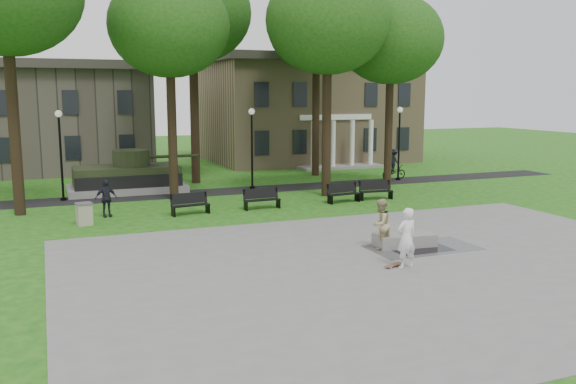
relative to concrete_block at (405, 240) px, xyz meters
name	(u,v)px	position (x,y,z in m)	size (l,w,h in m)	color
ground	(338,234)	(-1.35, 2.78, -0.24)	(120.00, 120.00, 0.00)	#165013
plaza	(406,266)	(-1.35, -2.22, -0.23)	(22.00, 16.00, 0.02)	gray
footpath	(246,190)	(-1.35, 14.78, -0.24)	(44.00, 2.60, 0.01)	black
building_right	(307,108)	(8.65, 28.77, 4.10)	(17.00, 12.00, 8.60)	#9E8460
building_left	(39,121)	(-12.35, 29.28, 3.35)	(15.00, 10.00, 7.20)	#4C443D
tree_1	(169,27)	(-5.85, 13.28, 8.71)	(6.20, 6.20, 11.63)	black
tree_2	(328,22)	(2.15, 11.28, 9.07)	(6.60, 6.60, 12.16)	black
tree_3	(391,40)	(6.65, 12.28, 8.35)	(6.00, 6.00, 11.19)	black
tree_4	(192,13)	(-3.35, 18.78, 10.15)	(7.20, 7.20, 13.50)	black
tree_5	(316,31)	(5.15, 19.28, 9.42)	(6.40, 6.40, 12.44)	black
lamp_left	(60,148)	(-11.35, 15.08, 2.55)	(0.36, 0.36, 4.73)	black
lamp_mid	(252,142)	(-0.85, 15.08, 2.55)	(0.36, 0.36, 4.73)	black
lamp_right	(399,137)	(9.15, 15.08, 2.55)	(0.36, 0.36, 4.73)	black
tank_monument	(127,177)	(-7.81, 16.78, 0.61)	(7.45, 3.40, 2.40)	gray
puddle	(421,249)	(0.29, -0.67, -0.22)	(2.20, 1.20, 0.00)	black
concrete_block	(405,240)	(0.00, 0.00, 0.00)	(2.20, 1.00, 0.45)	gray
skateboard	(394,266)	(-1.81, -2.21, -0.19)	(0.78, 0.20, 0.07)	brown
skateboarder	(406,238)	(-1.54, -2.47, 0.76)	(0.72, 0.47, 1.97)	white
friend_watching	(380,224)	(-1.07, -0.04, 0.70)	(0.89, 0.70, 1.84)	tan
pedestrian_walker	(106,198)	(-9.66, 9.76, 0.62)	(1.01, 0.42, 1.72)	black
cyclist	(394,167)	(9.18, 15.66, 0.57)	(1.79, 1.02, 1.99)	black
park_bench_0	(190,203)	(-5.98, 8.90, 0.28)	(1.85, 0.78, 1.00)	black
park_bench_1	(261,198)	(-2.42, 8.99, 0.28)	(1.81, 0.57, 1.00)	black
park_bench_2	(343,192)	(2.09, 9.07, 0.28)	(1.84, 0.74, 1.00)	black
park_bench_3	(375,190)	(4.10, 9.25, 0.28)	(1.83, 0.67, 1.00)	black
trash_bin	(84,214)	(-10.71, 8.34, 0.24)	(0.75, 0.75, 0.96)	#9E9882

